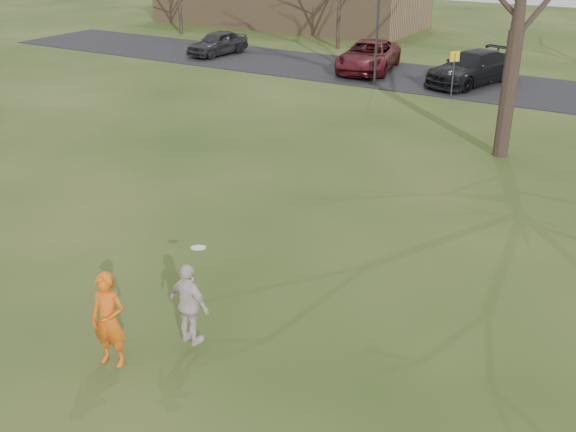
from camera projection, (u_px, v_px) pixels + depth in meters
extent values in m
plane|color=#1E380F|center=(176.00, 369.00, 12.09)|extent=(120.00, 120.00, 0.00)
cube|color=black|center=(511.00, 89.00, 31.74)|extent=(62.00, 6.50, 0.04)
imported|color=orange|center=(109.00, 320.00, 11.90)|extent=(0.75, 0.57, 1.85)
imported|color=#29282B|center=(218.00, 43.00, 39.25)|extent=(2.12, 4.24, 1.39)
imported|color=#5D151B|center=(368.00, 56.00, 35.10)|extent=(3.59, 5.96, 1.55)
imported|color=black|center=(472.00, 68.00, 32.28)|extent=(3.84, 5.84, 1.57)
imported|color=beige|center=(190.00, 305.00, 12.17)|extent=(1.00, 0.53, 1.63)
cylinder|color=white|center=(198.00, 248.00, 11.88)|extent=(0.27, 0.27, 0.09)
cube|color=#8C6D4C|center=(288.00, 0.00, 50.51)|extent=(20.00, 8.00, 3.50)
cylinder|color=#47474C|center=(378.00, 22.00, 31.33)|extent=(0.12, 0.12, 6.00)
cylinder|color=#47474C|center=(453.00, 76.00, 29.90)|extent=(0.06, 0.06, 2.00)
cube|color=yellow|center=(455.00, 56.00, 29.56)|extent=(0.35, 0.35, 0.45)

